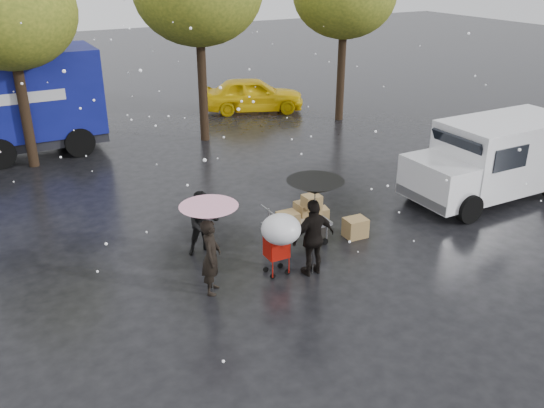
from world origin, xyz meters
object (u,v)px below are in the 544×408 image
shopping_cart (280,232)px  white_van (495,158)px  person_pink (211,257)px  vendor_cart (300,216)px  yellow_taxi (253,95)px  person_black (314,237)px

shopping_cart → white_van: (7.40, 1.04, 0.10)m
person_pink → vendor_cart: bearing=-39.0°
yellow_taxi → person_pink: bearing=171.7°
person_black → vendor_cart: size_ratio=1.14×
vendor_cart → yellow_taxi: size_ratio=0.35×
person_black → yellow_taxi: person_black is taller
vendor_cart → shopping_cart: bearing=-136.2°
person_pink → white_van: size_ratio=0.33×
vendor_cart → shopping_cart: (-1.14, -1.10, 0.34)m
vendor_cart → shopping_cart: size_ratio=1.04×
vendor_cart → person_black: bearing=-109.0°
vendor_cart → shopping_cart: 1.62m
person_pink → vendor_cart: (2.65, 0.95, -0.08)m
shopping_cart → white_van: bearing=8.0°
white_van → person_black: bearing=-169.5°
shopping_cart → person_black: bearing=-16.2°
person_black → shopping_cart: person_black is taller
person_black → yellow_taxi: size_ratio=0.40×
person_black → yellow_taxi: (5.08, 13.01, -0.13)m
person_pink → shopping_cart: 1.53m
person_pink → person_black: size_ratio=0.93×
yellow_taxi → vendor_cart: bearing=-180.0°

